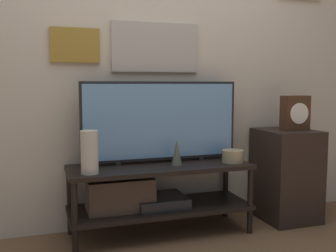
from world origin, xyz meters
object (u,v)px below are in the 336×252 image
at_px(television, 161,121).
at_px(vase_wide_bowl, 233,156).
at_px(vase_tall_ceramic, 89,152).
at_px(vase_slim_bronze, 177,152).
at_px(mantel_clock, 295,113).

distance_m(television, vase_wide_bowl, 0.58).
relative_size(television, vase_wide_bowl, 7.44).
bearing_deg(vase_wide_bowl, vase_tall_ceramic, -177.73).
bearing_deg(television, vase_slim_bronze, -61.16).
distance_m(vase_slim_bronze, mantel_clock, 1.00).
height_order(television, mantel_clock, television).
bearing_deg(mantel_clock, vase_wide_bowl, -176.91).
relative_size(vase_wide_bowl, vase_tall_ceramic, 0.56).
distance_m(vase_slim_bronze, vase_tall_ceramic, 0.62).
height_order(vase_slim_bronze, vase_tall_ceramic, vase_tall_ceramic).
distance_m(vase_tall_ceramic, mantel_clock, 1.60).
bearing_deg(vase_slim_bronze, vase_wide_bowl, -4.69).
height_order(vase_wide_bowl, mantel_clock, mantel_clock).
bearing_deg(mantel_clock, vase_tall_ceramic, -177.45).
relative_size(vase_slim_bronze, vase_wide_bowl, 1.18).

